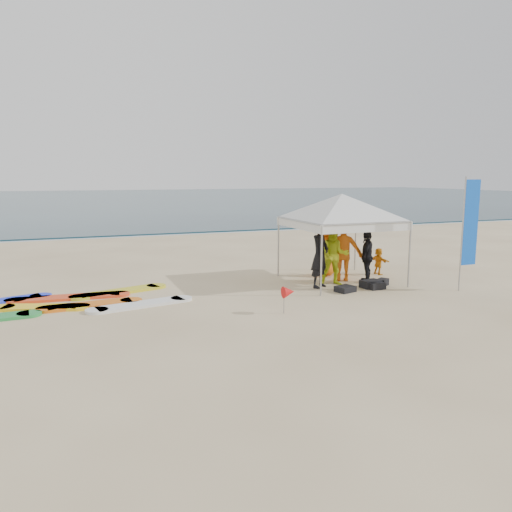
{
  "coord_description": "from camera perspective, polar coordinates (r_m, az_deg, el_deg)",
  "views": [
    {
      "loc": [
        -4.5,
        -8.69,
        3.16
      ],
      "look_at": [
        -0.14,
        2.6,
        1.2
      ],
      "focal_mm": 35.0,
      "sensor_mm": 36.0,
      "label": 1
    }
  ],
  "objects": [
    {
      "name": "ground",
      "position": [
        10.28,
        6.04,
        -8.75
      ],
      "size": [
        120.0,
        120.0,
        0.0
      ],
      "primitive_type": "plane",
      "color": "beige",
      "rests_on": "ground"
    },
    {
      "name": "ocean",
      "position": [
        68.91,
        -17.44,
        6.18
      ],
      "size": [
        160.0,
        84.0,
        0.08
      ],
      "primitive_type": "cube",
      "color": "#0C2633",
      "rests_on": "ground"
    },
    {
      "name": "shoreline_foam",
      "position": [
        27.45,
        -11.54,
        2.41
      ],
      "size": [
        160.0,
        1.2,
        0.01
      ],
      "primitive_type": "cube",
      "color": "silver",
      "rests_on": "ground"
    },
    {
      "name": "person_black_a",
      "position": [
        14.22,
        7.32,
        0.14
      ],
      "size": [
        0.82,
        0.77,
        1.88
      ],
      "primitive_type": "imported",
      "rotation": [
        0.0,
        0.0,
        0.64
      ],
      "color": "black",
      "rests_on": "ground"
    },
    {
      "name": "person_yellow",
      "position": [
        14.62,
        8.94,
        0.09
      ],
      "size": [
        1.04,
        0.94,
        1.75
      ],
      "primitive_type": "imported",
      "rotation": [
        0.0,
        0.0,
        -0.39
      ],
      "color": "#CBDD1F",
      "rests_on": "ground"
    },
    {
      "name": "person_orange_a",
      "position": [
        15.27,
        9.92,
        0.84
      ],
      "size": [
        1.45,
        1.2,
        1.95
      ],
      "primitive_type": "imported",
      "rotation": [
        0.0,
        0.0,
        2.7
      ],
      "color": "#C95711",
      "rests_on": "ground"
    },
    {
      "name": "person_black_b",
      "position": [
        15.16,
        12.57,
        -0.07
      ],
      "size": [
        0.91,
        0.91,
        1.55
      ],
      "primitive_type": "imported",
      "rotation": [
        0.0,
        0.0,
        3.91
      ],
      "color": "black",
      "rests_on": "ground"
    },
    {
      "name": "person_orange_b",
      "position": [
        15.91,
        8.0,
        0.79
      ],
      "size": [
        1.0,
        0.89,
        1.72
      ],
      "primitive_type": "imported",
      "rotation": [
        0.0,
        0.0,
        3.65
      ],
      "color": "orange",
      "rests_on": "ground"
    },
    {
      "name": "person_seated",
      "position": [
        16.52,
        13.83,
        -0.58
      ],
      "size": [
        0.32,
        0.82,
        0.86
      ],
      "primitive_type": "imported",
      "rotation": [
        0.0,
        0.0,
        1.65
      ],
      "color": "orange",
      "rests_on": "ground"
    },
    {
      "name": "canopy_tent",
      "position": [
        14.96,
        9.79,
        6.98
      ],
      "size": [
        3.98,
        3.98,
        3.0
      ],
      "color": "#A5A5A8",
      "rests_on": "ground"
    },
    {
      "name": "feather_flag",
      "position": [
        14.82,
        23.22,
        3.37
      ],
      "size": [
        0.53,
        0.04,
        3.14
      ],
      "color": "#A5A5A8",
      "rests_on": "ground"
    },
    {
      "name": "marker_pennant",
      "position": [
        11.57,
        3.76,
        -4.14
      ],
      "size": [
        0.28,
        0.28,
        0.64
      ],
      "color": "#A5A5A8",
      "rests_on": "ground"
    },
    {
      "name": "gear_pile",
      "position": [
        14.42,
        12.57,
        -3.29
      ],
      "size": [
        1.94,
        0.77,
        0.22
      ],
      "color": "black",
      "rests_on": "ground"
    },
    {
      "name": "surfboard_spread",
      "position": [
        13.29,
        -20.97,
        -5.02
      ],
      "size": [
        5.8,
        2.65,
        0.07
      ],
      "color": "#258A3C",
      "rests_on": "ground"
    }
  ]
}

